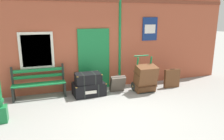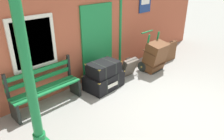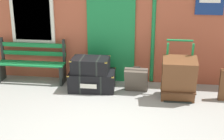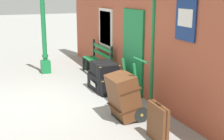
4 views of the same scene
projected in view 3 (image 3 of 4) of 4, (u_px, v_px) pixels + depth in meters
name	position (u px, v px, depth m)	size (l,w,h in m)	color
ground_plane	(99.00, 131.00, 5.70)	(60.00, 60.00, 0.00)	gray
brick_facade	(116.00, 13.00, 7.60)	(10.40, 0.35, 3.20)	#AD5138
platform_bench	(32.00, 63.00, 7.81)	(1.60, 0.43, 1.01)	#197A3D
steamer_trunk_base	(92.00, 80.00, 7.40)	(1.05, 0.71, 0.43)	black
steamer_trunk_middle	(90.00, 65.00, 7.25)	(0.81, 0.55, 0.33)	black
porters_trolley	(178.00, 85.00, 6.98)	(0.71, 0.56, 1.21)	black
large_brown_trunk	(179.00, 79.00, 6.76)	(0.70, 0.60, 0.95)	brown
suitcase_beige	(136.00, 80.00, 7.22)	(0.52, 0.37, 0.58)	#51473D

